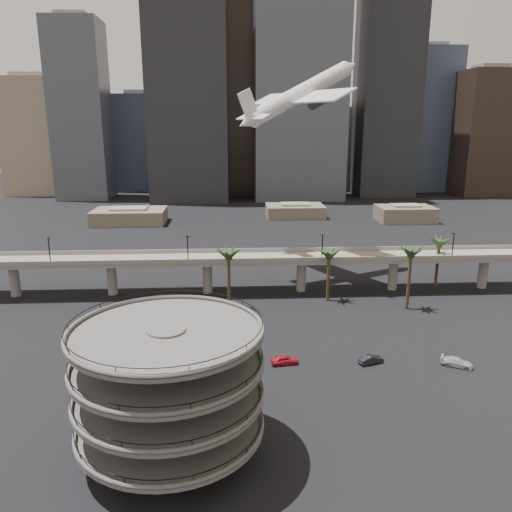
{
  "coord_description": "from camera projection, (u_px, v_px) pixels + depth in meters",
  "views": [
    {
      "loc": [
        -5.74,
        -56.4,
        38.73
      ],
      "look_at": [
        -1.14,
        28.0,
        15.97
      ],
      "focal_mm": 35.0,
      "sensor_mm": 36.0,
      "label": 1
    }
  ],
  "objects": [
    {
      "name": "overpass",
      "position": [
        255.0,
        262.0,
        115.87
      ],
      "size": [
        130.0,
        9.3,
        14.7
      ],
      "color": "slate",
      "rests_on": "ground"
    },
    {
      "name": "parking_ramp",
      "position": [
        169.0,
        380.0,
        57.65
      ],
      "size": [
        22.2,
        22.2,
        17.35
      ],
      "color": "#4D4B48",
      "rests_on": "ground"
    },
    {
      "name": "car_b",
      "position": [
        371.0,
        359.0,
        82.54
      ],
      "size": [
        4.47,
        2.68,
        1.39
      ],
      "primitive_type": "imported",
      "rotation": [
        0.0,
        0.0,
        1.88
      ],
      "color": "black",
      "rests_on": "ground"
    },
    {
      "name": "low_buildings",
      "position": [
        260.0,
        214.0,
        201.57
      ],
      "size": [
        135.0,
        27.5,
        6.8
      ],
      "color": "#655C4A",
      "rests_on": "ground"
    },
    {
      "name": "ground",
      "position": [
        276.0,
        430.0,
        64.75
      ],
      "size": [
        700.0,
        700.0,
        0.0
      ],
      "primitive_type": "plane",
      "color": "black",
      "rests_on": "ground"
    },
    {
      "name": "airborne_jet",
      "position": [
        301.0,
        94.0,
        119.46
      ],
      "size": [
        33.21,
        31.89,
        18.71
      ],
      "rotation": [
        0.0,
        -0.42,
        0.52
      ],
      "color": "silver",
      "rests_on": "ground"
    },
    {
      "name": "car_c",
      "position": [
        457.0,
        362.0,
        81.56
      ],
      "size": [
        5.36,
        4.21,
        1.45
      ],
      "primitive_type": "imported",
      "rotation": [
        0.0,
        0.0,
        1.06
      ],
      "color": "#B8B9B4",
      "rests_on": "ground"
    },
    {
      "name": "palm_trees",
      "position": [
        355.0,
        252.0,
        108.72
      ],
      "size": [
        54.4,
        18.4,
        14.0
      ],
      "color": "#4A331F",
      "rests_on": "ground"
    },
    {
      "name": "skyline",
      "position": [
        267.0,
        100.0,
        261.84
      ],
      "size": [
        269.0,
        86.0,
        136.63
      ],
      "color": "#86715D",
      "rests_on": "ground"
    },
    {
      "name": "car_a",
      "position": [
        285.0,
        360.0,
        82.27
      ],
      "size": [
        4.76,
        2.44,
        1.55
      ],
      "primitive_type": "imported",
      "rotation": [
        0.0,
        0.0,
        1.71
      ],
      "color": "#B5192B",
      "rests_on": "ground"
    }
  ]
}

